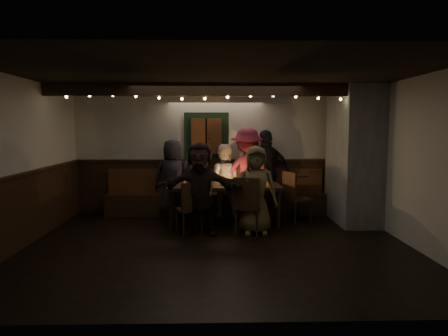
{
  "coord_description": "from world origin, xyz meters",
  "views": [
    {
      "loc": [
        -0.05,
        -6.09,
        1.84
      ],
      "look_at": [
        0.15,
        1.6,
        1.05
      ],
      "focal_mm": 32.0,
      "sensor_mm": 36.0,
      "label": 1
    }
  ],
  "objects_px": {
    "person_c": "(223,180)",
    "person_d": "(247,172)",
    "chair_near_left": "(191,205)",
    "person_g": "(255,190)",
    "chair_near_right": "(248,202)",
    "person_b": "(195,180)",
    "high_top": "(295,190)",
    "person_e": "(267,173)",
    "person_f": "(200,189)",
    "chair_end": "(294,194)",
    "person_a": "(173,178)",
    "dining_table": "(224,188)"
  },
  "relations": [
    {
      "from": "person_a",
      "to": "chair_near_right",
      "type": "bearing_deg",
      "value": 137.2
    },
    {
      "from": "person_c",
      "to": "person_d",
      "type": "height_order",
      "value": "person_d"
    },
    {
      "from": "person_e",
      "to": "person_g",
      "type": "bearing_deg",
      "value": 61.58
    },
    {
      "from": "chair_near_right",
      "to": "person_b",
      "type": "distance_m",
      "value": 1.75
    },
    {
      "from": "person_a",
      "to": "person_b",
      "type": "height_order",
      "value": "person_a"
    },
    {
      "from": "chair_near_right",
      "to": "person_g",
      "type": "height_order",
      "value": "person_g"
    },
    {
      "from": "chair_end",
      "to": "person_g",
      "type": "distance_m",
      "value": 1.16
    },
    {
      "from": "dining_table",
      "to": "person_c",
      "type": "xyz_separation_m",
      "value": [
        -0.0,
        0.66,
        0.06
      ]
    },
    {
      "from": "person_a",
      "to": "person_b",
      "type": "relative_size",
      "value": 1.06
    },
    {
      "from": "chair_end",
      "to": "person_a",
      "type": "height_order",
      "value": "person_a"
    },
    {
      "from": "chair_near_right",
      "to": "person_f",
      "type": "xyz_separation_m",
      "value": [
        -0.82,
        0.03,
        0.23
      ]
    },
    {
      "from": "chair_near_left",
      "to": "person_d",
      "type": "height_order",
      "value": "person_d"
    },
    {
      "from": "person_f",
      "to": "person_d",
      "type": "bearing_deg",
      "value": 63.22
    },
    {
      "from": "person_f",
      "to": "person_g",
      "type": "distance_m",
      "value": 0.96
    },
    {
      "from": "high_top",
      "to": "person_f",
      "type": "distance_m",
      "value": 2.25
    },
    {
      "from": "chair_near_left",
      "to": "chair_near_right",
      "type": "relative_size",
      "value": 0.91
    },
    {
      "from": "chair_near_left",
      "to": "person_g",
      "type": "relative_size",
      "value": 0.59
    },
    {
      "from": "person_d",
      "to": "person_e",
      "type": "distance_m",
      "value": 0.42
    },
    {
      "from": "person_d",
      "to": "person_f",
      "type": "relative_size",
      "value": 1.14
    },
    {
      "from": "dining_table",
      "to": "person_b",
      "type": "bearing_deg",
      "value": 132.08
    },
    {
      "from": "chair_near_left",
      "to": "person_g",
      "type": "xyz_separation_m",
      "value": [
        1.11,
        0.03,
        0.25
      ]
    },
    {
      "from": "dining_table",
      "to": "person_e",
      "type": "height_order",
      "value": "person_e"
    },
    {
      "from": "chair_near_left",
      "to": "person_d",
      "type": "relative_size",
      "value": 0.5
    },
    {
      "from": "chair_near_left",
      "to": "person_b",
      "type": "bearing_deg",
      "value": 89.75
    },
    {
      "from": "person_a",
      "to": "chair_near_left",
      "type": "bearing_deg",
      "value": 111.04
    },
    {
      "from": "person_e",
      "to": "high_top",
      "type": "bearing_deg",
      "value": 135.78
    },
    {
      "from": "high_top",
      "to": "person_c",
      "type": "xyz_separation_m",
      "value": [
        -1.45,
        0.23,
        0.18
      ]
    },
    {
      "from": "person_a",
      "to": "person_d",
      "type": "distance_m",
      "value": 1.54
    },
    {
      "from": "person_d",
      "to": "high_top",
      "type": "bearing_deg",
      "value": 160.16
    },
    {
      "from": "chair_end",
      "to": "high_top",
      "type": "xyz_separation_m",
      "value": [
        0.1,
        0.37,
        0.01
      ]
    },
    {
      "from": "person_a",
      "to": "person_g",
      "type": "distance_m",
      "value": 2.12
    },
    {
      "from": "person_e",
      "to": "person_f",
      "type": "distance_m",
      "value": 2.03
    },
    {
      "from": "dining_table",
      "to": "person_f",
      "type": "height_order",
      "value": "person_f"
    },
    {
      "from": "person_b",
      "to": "person_d",
      "type": "relative_size",
      "value": 0.83
    },
    {
      "from": "high_top",
      "to": "person_d",
      "type": "bearing_deg",
      "value": 166.99
    },
    {
      "from": "chair_near_left",
      "to": "person_d",
      "type": "xyz_separation_m",
      "value": [
        1.08,
        1.4,
        0.4
      ]
    },
    {
      "from": "chair_near_left",
      "to": "chair_end",
      "type": "bearing_deg",
      "value": 22.69
    },
    {
      "from": "person_b",
      "to": "chair_end",
      "type": "bearing_deg",
      "value": 176.06
    },
    {
      "from": "chair_end",
      "to": "high_top",
      "type": "height_order",
      "value": "chair_end"
    },
    {
      "from": "person_b",
      "to": "person_c",
      "type": "distance_m",
      "value": 0.58
    },
    {
      "from": "chair_near_right",
      "to": "person_e",
      "type": "distance_m",
      "value": 1.67
    },
    {
      "from": "person_f",
      "to": "dining_table",
      "type": "bearing_deg",
      "value": 66.86
    },
    {
      "from": "person_c",
      "to": "person_g",
      "type": "relative_size",
      "value": 0.98
    },
    {
      "from": "chair_end",
      "to": "person_c",
      "type": "distance_m",
      "value": 1.49
    },
    {
      "from": "person_b",
      "to": "person_g",
      "type": "xyz_separation_m",
      "value": [
        1.1,
        -1.37,
        0.01
      ]
    },
    {
      "from": "chair_near_right",
      "to": "person_b",
      "type": "height_order",
      "value": "person_b"
    },
    {
      "from": "person_e",
      "to": "person_g",
      "type": "xyz_separation_m",
      "value": [
        -0.39,
        -1.47,
        -0.13
      ]
    },
    {
      "from": "person_b",
      "to": "person_e",
      "type": "relative_size",
      "value": 0.84
    },
    {
      "from": "chair_near_left",
      "to": "person_c",
      "type": "xyz_separation_m",
      "value": [
        0.59,
        1.41,
        0.24
      ]
    },
    {
      "from": "person_b",
      "to": "person_f",
      "type": "relative_size",
      "value": 0.94
    }
  ]
}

